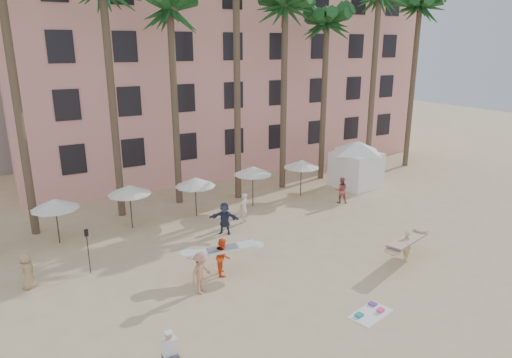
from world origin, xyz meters
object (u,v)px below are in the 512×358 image
object	(u,v)px
pink_hotel	(218,71)
cabana	(357,160)
carrier_white	(223,255)
carrier_yellow	(408,243)

from	to	relation	value
pink_hotel	cabana	size ratio (longest dim) A/B	6.84
pink_hotel	carrier_white	xyz separation A→B (m)	(-9.80, -21.08, -7.05)
pink_hotel	carrier_white	world-z (taller)	pink_hotel
carrier_yellow	carrier_white	bearing A→B (deg)	158.97
pink_hotel	carrier_white	bearing A→B (deg)	-114.93
carrier_yellow	carrier_white	distance (m)	9.12
carrier_white	pink_hotel	bearing A→B (deg)	65.07
carrier_yellow	carrier_white	xyz separation A→B (m)	(-8.52, 3.27, 0.02)
cabana	carrier_white	world-z (taller)	cabana
pink_hotel	carrier_yellow	size ratio (longest dim) A/B	10.13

